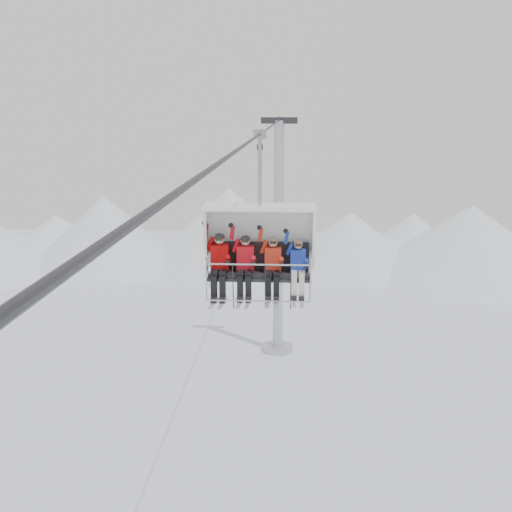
# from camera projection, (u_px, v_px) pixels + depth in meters

# --- Properties ---
(ridgeline) EXTENTS (72.00, 21.00, 7.00)m
(ridgeline) POSITION_uv_depth(u_px,v_px,m) (266.00, 237.00, 56.79)
(ridgeline) COLOR white
(ridgeline) RESTS_ON ground
(lift_tower_right) EXTENTS (2.00, 1.80, 13.48)m
(lift_tower_right) POSITION_uv_depth(u_px,v_px,m) (278.00, 255.00, 36.53)
(lift_tower_right) COLOR #A8AAAF
(lift_tower_right) RESTS_ON ground
(haul_cable) EXTENTS (0.06, 50.00, 0.06)m
(haul_cable) POSITION_uv_depth(u_px,v_px,m) (256.00, 137.00, 13.45)
(haul_cable) COLOR #2B2B30
(haul_cable) RESTS_ON lift_tower_left
(chairlift_carrier) EXTENTS (2.68, 1.17, 3.98)m
(chairlift_carrier) POSITION_uv_depth(u_px,v_px,m) (260.00, 240.00, 15.66)
(chairlift_carrier) COLOR black
(chairlift_carrier) RESTS_ON haul_cable
(skier_far_left) EXTENTS (0.43, 1.69, 1.71)m
(skier_far_left) POSITION_uv_depth(u_px,v_px,m) (220.00, 263.00, 15.53)
(skier_far_left) COLOR #A60706
(skier_far_left) RESTS_ON chairlift_carrier
(skier_center_left) EXTENTS (0.42, 1.69, 1.65)m
(skier_center_left) POSITION_uv_depth(u_px,v_px,m) (245.00, 264.00, 15.49)
(skier_center_left) COLOR red
(skier_center_left) RESTS_ON chairlift_carrier
(skier_center_right) EXTENTS (0.40, 1.69, 1.59)m
(skier_center_right) POSITION_uv_depth(u_px,v_px,m) (273.00, 265.00, 15.45)
(skier_center_right) COLOR red
(skier_center_right) RESTS_ON chairlift_carrier
(skier_far_right) EXTENTS (0.37, 1.69, 1.50)m
(skier_far_right) POSITION_uv_depth(u_px,v_px,m) (298.00, 267.00, 15.42)
(skier_far_right) COLOR #1C36AF
(skier_far_right) RESTS_ON chairlift_carrier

